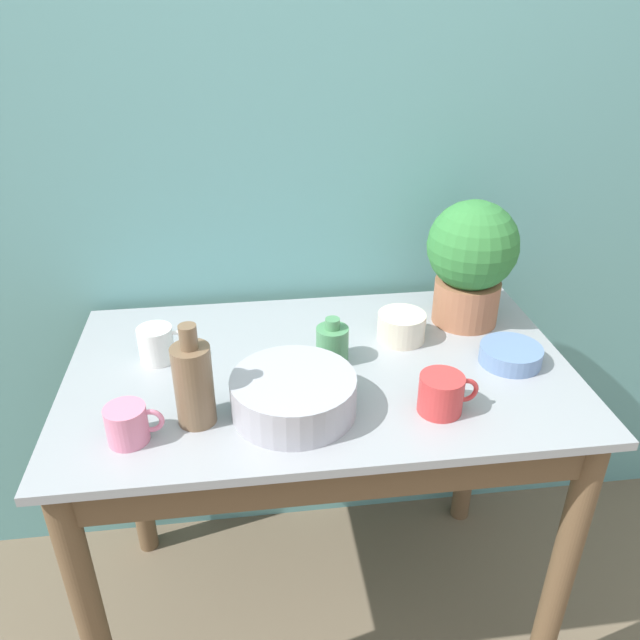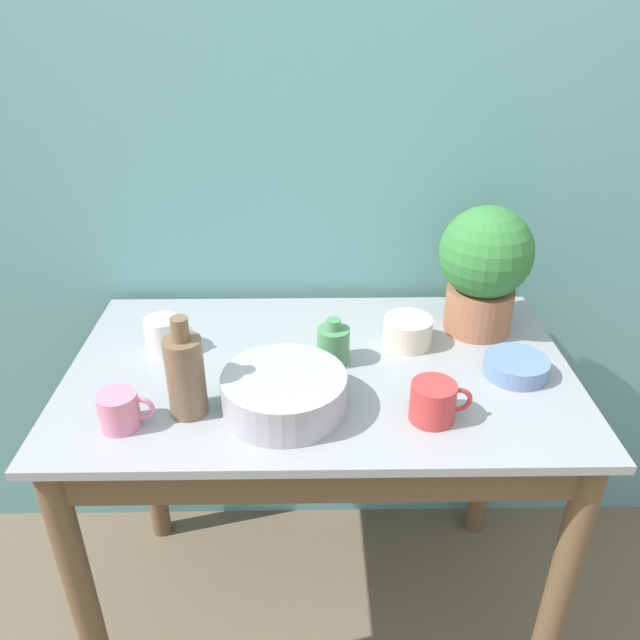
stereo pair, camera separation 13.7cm
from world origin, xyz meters
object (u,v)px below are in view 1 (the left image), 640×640
Objects in this scene: bottle_tall at (194,383)px; mug_pink at (128,424)px; bowl_wash_large at (294,395)px; mug_white at (157,344)px; bowl_small_blue at (511,355)px; potted_plant at (471,258)px; bowl_small_cream at (401,327)px; bottle_short at (332,344)px; mug_red at (442,394)px.

mug_pink is at bearing -160.48° from bottle_tall.
mug_white reaches higher than bowl_wash_large.
bowl_wash_large is 1.17× the size of bottle_tall.
bottle_tall is 0.72m from bowl_small_blue.
potted_plant is 2.25× the size of bowl_small_blue.
bowl_small_blue is at bearing -8.14° from mug_white.
potted_plant is 2.73× the size of bowl_small_cream.
bowl_small_blue is (0.83, 0.17, -0.02)m from mug_pink.
potted_plant is at bearing 34.84° from bowl_wash_large.
mug_pink is (-0.03, -0.29, -0.00)m from mug_white.
potted_plant is at bearing 6.93° from mug_white.
potted_plant is 0.26m from bowl_small_blue.
potted_plant is 0.42m from bottle_short.
bottle_tall is 1.75× the size of mug_red.
mug_red is 1.07× the size of bowl_small_cream.
mug_red is at bearing -115.52° from potted_plant.
potted_plant is 0.24m from bowl_small_cream.
mug_white is 1.03× the size of mug_pink.
bottle_short is 0.95× the size of bowl_small_cream.
bottle_tall reaches higher than bowl_small_cream.
mug_pink is 0.94× the size of bowl_small_cream.
mug_red reaches higher than bowl_small_blue.
bowl_wash_large is 0.32m from mug_pink.
mug_white is 0.65m from mug_red.
bottle_short is 0.40m from mug_white.
bowl_wash_large is 0.30m from mug_red.
bottle_short is 0.29m from mug_red.
bottle_tall is 1.87× the size of bowl_small_cream.
mug_white is (-0.29, 0.24, 0.00)m from bowl_wash_large.
bowl_small_blue is 1.21× the size of bowl_small_cream.
potted_plant is 2.89× the size of mug_pink.
bottle_tall is at bearing -151.43° from bowl_small_cream.
potted_plant is 2.81× the size of mug_white.
bowl_wash_large is 2.30× the size of bottle_short.
mug_pink is at bearing -168.38° from bowl_small_blue.
bowl_small_cream is (0.61, 0.31, -0.00)m from mug_pink.
bottle_short is (-0.37, -0.15, -0.13)m from potted_plant.
bottle_short is 0.89× the size of mug_red.
bowl_wash_large is at bearing -120.44° from bottle_short.
mug_red is (-0.17, -0.36, -0.13)m from potted_plant.
bottle_short is at bearing 131.84° from mug_red.
mug_pink is at bearing -151.60° from bottle_short.
potted_plant reaches higher than mug_pink.
potted_plant is 0.75m from bottle_tall.
bottle_short is at bearing -8.00° from mug_white.
mug_white reaches higher than bowl_small_blue.
bowl_small_blue is at bearing 10.16° from bottle_tall.
mug_red is (0.30, -0.04, 0.00)m from bowl_wash_large.
bottle_tall is 1.92× the size of mug_white.
bowl_wash_large is 2.31× the size of mug_pink.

